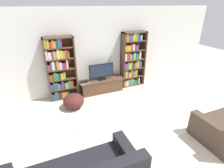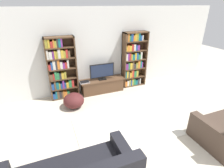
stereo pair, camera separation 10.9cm
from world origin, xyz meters
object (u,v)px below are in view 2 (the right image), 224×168
(bookshelf_left, at_px, (60,69))
(tv_stand, at_px, (102,85))
(laptop, at_px, (85,82))
(beanbag_ottoman, at_px, (74,101))
(television, at_px, (102,71))
(bookshelf_right, at_px, (133,60))

(bookshelf_left, xyz_separation_m, tv_stand, (1.24, -0.10, -0.71))
(laptop, relative_size, beanbag_ottoman, 0.51)
(bookshelf_left, xyz_separation_m, television, (1.24, -0.11, -0.22))
(bookshelf_left, distance_m, television, 1.27)
(bookshelf_left, relative_size, bookshelf_right, 1.00)
(bookshelf_left, height_order, laptop, bookshelf_left)
(laptop, xyz_separation_m, beanbag_ottoman, (-0.47, -0.59, -0.24))
(beanbag_ottoman, bearing_deg, television, 30.20)
(bookshelf_right, bearing_deg, tv_stand, -175.09)
(bookshelf_right, height_order, laptop, bookshelf_right)
(tv_stand, relative_size, television, 1.81)
(bookshelf_left, bearing_deg, bookshelf_right, -0.02)
(tv_stand, bearing_deg, laptop, -176.41)
(tv_stand, xyz_separation_m, television, (-0.00, -0.01, 0.49))
(tv_stand, bearing_deg, bookshelf_right, 4.91)
(bookshelf_left, height_order, bookshelf_right, same)
(tv_stand, relative_size, beanbag_ottoman, 2.51)
(bookshelf_right, xyz_separation_m, tv_stand, (-1.15, -0.10, -0.70))
(bookshelf_right, relative_size, beanbag_ottoman, 3.25)
(television, distance_m, laptop, 0.65)
(bookshelf_left, height_order, television, bookshelf_left)
(bookshelf_left, distance_m, tv_stand, 1.44)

